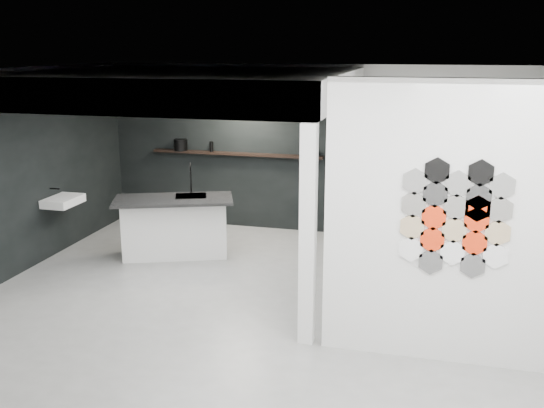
{
  "coord_description": "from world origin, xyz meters",
  "views": [
    {
      "loc": [
        1.96,
        -6.84,
        3.08
      ],
      "look_at": [
        0.1,
        0.3,
        1.15
      ],
      "focal_mm": 40.0,
      "sensor_mm": 36.0,
      "label": 1
    }
  ],
  "objects": [
    {
      "name": "floor",
      "position": [
        0.0,
        0.0,
        -0.01
      ],
      "size": [
        7.0,
        6.0,
        0.01
      ],
      "primitive_type": "cube",
      "color": "slate"
    },
    {
      "name": "glass_bowl",
      "position": [
        0.15,
        2.87,
        1.37
      ],
      "size": [
        0.17,
        0.17,
        0.09
      ],
      "primitive_type": "cylinder",
      "rotation": [
        0.0,
        0.0,
        0.34
      ],
      "color": "gray",
      "rests_on": "display_shelf"
    },
    {
      "name": "display_shelf",
      "position": [
        -1.2,
        2.87,
        1.3
      ],
      "size": [
        3.0,
        0.15,
        0.04
      ],
      "primitive_type": "cube",
      "color": "black",
      "rests_on": "bay_clad_back"
    },
    {
      "name": "kettle",
      "position": [
        -0.02,
        2.87,
        1.39
      ],
      "size": [
        0.21,
        0.21,
        0.15
      ],
      "primitive_type": "ellipsoid",
      "rotation": [
        0.0,
        0.0,
        -0.22
      ],
      "color": "black",
      "rests_on": "display_shelf"
    },
    {
      "name": "utensil_cup",
      "position": [
        -2.22,
        2.87,
        1.37
      ],
      "size": [
        0.08,
        0.08,
        0.09
      ],
      "primitive_type": "cylinder",
      "rotation": [
        0.0,
        0.0,
        -0.07
      ],
      "color": "black",
      "rests_on": "display_shelf"
    },
    {
      "name": "bulkhead",
      "position": [
        -1.3,
        1.0,
        2.55
      ],
      "size": [
        4.4,
        4.0,
        0.4
      ],
      "primitive_type": "cube",
      "color": "silver",
      "rests_on": "corner_column"
    },
    {
      "name": "hex_tile_cluster",
      "position": [
        2.26,
        -1.09,
        1.5
      ],
      "size": [
        1.04,
        0.02,
        1.16
      ],
      "color": "white",
      "rests_on": "partition_panel"
    },
    {
      "name": "bottle_dark",
      "position": [
        -1.65,
        2.87,
        1.41
      ],
      "size": [
        0.07,
        0.07,
        0.17
      ],
      "primitive_type": "cylinder",
      "rotation": [
        0.0,
        0.0,
        -0.04
      ],
      "color": "black",
      "rests_on": "display_shelf"
    },
    {
      "name": "stockpot",
      "position": [
        -2.21,
        2.87,
        1.42
      ],
      "size": [
        0.24,
        0.24,
        0.19
      ],
      "primitive_type": "cylinder",
      "rotation": [
        0.0,
        0.0,
        -0.03
      ],
      "color": "black",
      "rests_on": "display_shelf"
    },
    {
      "name": "bay_clad_left",
      "position": [
        -3.47,
        1.0,
        1.18
      ],
      "size": [
        0.04,
        4.0,
        2.35
      ],
      "primitive_type": "cube",
      "color": "black",
      "rests_on": "floor"
    },
    {
      "name": "bay_clad_back",
      "position": [
        -1.3,
        2.97,
        1.18
      ],
      "size": [
        4.4,
        0.04,
        2.35
      ],
      "primitive_type": "cube",
      "color": "black",
      "rests_on": "floor"
    },
    {
      "name": "fascia_beam",
      "position": [
        -1.3,
        -0.92,
        2.55
      ],
      "size": [
        4.4,
        0.16,
        0.4
      ],
      "primitive_type": "cube",
      "color": "silver",
      "rests_on": "corner_column"
    },
    {
      "name": "corner_column",
      "position": [
        0.82,
        -1.0,
        1.18
      ],
      "size": [
        0.16,
        0.16,
        2.35
      ],
      "primitive_type": "cube",
      "color": "silver",
      "rests_on": "floor"
    },
    {
      "name": "partition_panel",
      "position": [
        2.23,
        -1.0,
        1.4
      ],
      "size": [
        2.45,
        0.15,
        2.8
      ],
      "primitive_type": "cube",
      "color": "silver",
      "rests_on": "floor"
    },
    {
      "name": "wall_basin",
      "position": [
        -3.24,
        0.8,
        0.85
      ],
      "size": [
        0.4,
        0.6,
        0.12
      ],
      "primitive_type": "cube",
      "color": "silver",
      "rests_on": "bay_clad_left"
    },
    {
      "name": "glass_vase",
      "position": [
        0.15,
        2.87,
        1.38
      ],
      "size": [
        0.09,
        0.09,
        0.12
      ],
      "primitive_type": "cylinder",
      "rotation": [
        0.0,
        0.0,
        0.01
      ],
      "color": "gray",
      "rests_on": "display_shelf"
    },
    {
      "name": "kitchen_island",
      "position": [
        -1.64,
        1.2,
        0.47
      ],
      "size": [
        1.88,
        1.33,
        1.39
      ],
      "rotation": [
        0.0,
        0.0,
        0.36
      ],
      "color": "silver",
      "rests_on": "floor"
    }
  ]
}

